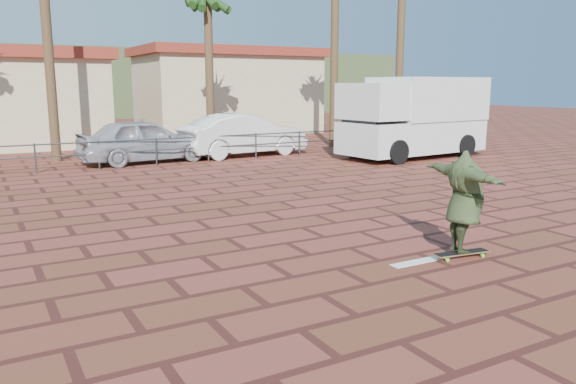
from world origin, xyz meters
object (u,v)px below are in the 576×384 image
at_px(longboard, 462,253).
at_px(campervan, 414,116).
at_px(skateboarder, 465,202).
at_px(car_white, 243,135).
at_px(car_silver, 145,140).

relative_size(longboard, campervan, 0.17).
bearing_deg(skateboarder, car_white, 2.57).
bearing_deg(car_white, campervan, -127.29).
relative_size(longboard, car_silver, 0.22).
bearing_deg(campervan, longboard, -133.44).
bearing_deg(skateboarder, campervan, -25.29).
bearing_deg(car_silver, car_white, -95.16).
bearing_deg(campervan, car_silver, 154.35).
height_order(skateboarder, car_white, skateboarder).
distance_m(campervan, car_white, 6.92).
relative_size(skateboarder, campervan, 0.34).
xyz_separation_m(skateboarder, car_white, (2.62, 14.39, -0.11)).
height_order(campervan, car_white, campervan).
bearing_deg(car_white, skateboarder, 164.67).
relative_size(campervan, car_white, 1.21).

